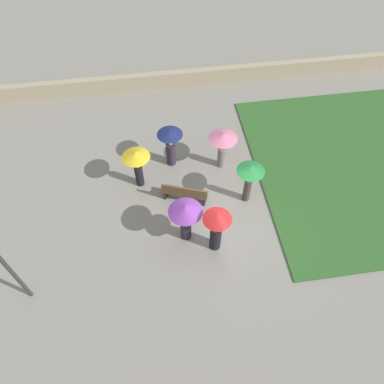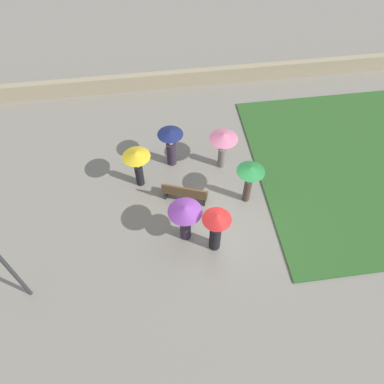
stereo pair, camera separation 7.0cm
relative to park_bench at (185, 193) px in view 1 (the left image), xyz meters
name	(u,v)px [view 1 (the left image)]	position (x,y,z in m)	size (l,w,h in m)	color
ground_plane	(216,221)	(-1.02, 1.12, -0.47)	(90.00, 90.00, 0.00)	gray
lawn_patch_near	(361,165)	(-7.48, -0.70, -0.44)	(8.68, 9.18, 0.06)	#2D5B26
parapet_wall	(186,78)	(-1.02, -7.14, -0.06)	(45.00, 0.35, 0.81)	tan
park_bench	(185,193)	(0.00, 0.00, 0.00)	(1.76, 0.98, 0.90)	brown
crowd_person_yellow	(137,161)	(1.65, -1.09, 0.85)	(1.05, 1.05, 1.78)	black
crowd_person_purple	(186,216)	(0.17, 1.57, 0.83)	(1.16, 1.16, 1.79)	#2D2333
crowd_person_green	(250,175)	(-2.33, 0.25, 0.96)	(1.02, 1.02, 1.87)	#47382D
crowd_person_pink	(223,142)	(-1.72, -1.60, 0.86)	(1.13, 1.13, 1.75)	slate
crowd_person_red	(217,226)	(-0.78, 2.12, 0.83)	(0.96, 0.96, 1.97)	black
crowd_person_navy	(170,143)	(0.29, -2.03, 0.68)	(1.00, 1.00, 1.79)	#2D2333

